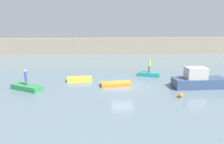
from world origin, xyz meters
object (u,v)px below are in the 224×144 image
(person_blue_shirt, at_px, (26,76))
(motorboat, at_px, (198,80))
(person_hiviz_shirt, at_px, (149,65))
(mooring_buoy, at_px, (181,95))
(rowboat_teal, at_px, (149,74))
(rowboat_yellow, at_px, (80,79))
(rowboat_orange, at_px, (116,84))
(rowboat_green, at_px, (27,87))

(person_blue_shirt, bearing_deg, motorboat, -0.78)
(person_hiviz_shirt, xyz_separation_m, mooring_buoy, (1.25, -8.59, -1.25))
(rowboat_teal, relative_size, person_blue_shirt, 1.66)
(rowboat_yellow, height_order, rowboat_teal, rowboat_yellow)
(mooring_buoy, bearing_deg, rowboat_orange, 143.54)
(motorboat, relative_size, rowboat_green, 1.64)
(motorboat, distance_m, person_blue_shirt, 18.70)
(motorboat, height_order, rowboat_yellow, motorboat)
(motorboat, bearing_deg, rowboat_orange, 172.51)
(rowboat_green, bearing_deg, rowboat_yellow, 61.67)
(rowboat_green, bearing_deg, motorboat, 30.44)
(rowboat_green, relative_size, person_hiviz_shirt, 2.05)
(rowboat_teal, distance_m, person_hiviz_shirt, 1.22)
(rowboat_yellow, distance_m, rowboat_teal, 9.17)
(rowboat_green, relative_size, mooring_buoy, 7.93)
(rowboat_yellow, bearing_deg, rowboat_orange, -32.91)
(rowboat_orange, distance_m, person_hiviz_shirt, 6.43)
(rowboat_orange, relative_size, rowboat_teal, 1.22)
(rowboat_green, bearing_deg, rowboat_teal, 50.86)
(rowboat_teal, height_order, person_blue_shirt, person_blue_shirt)
(rowboat_green, height_order, rowboat_yellow, rowboat_green)
(rowboat_orange, relative_size, mooring_buoy, 7.58)
(motorboat, height_order, person_hiviz_shirt, motorboat)
(motorboat, xyz_separation_m, person_hiviz_shirt, (-4.32, 5.38, 0.67))
(rowboat_orange, bearing_deg, mooring_buoy, -43.43)
(rowboat_teal, relative_size, mooring_buoy, 6.22)
(rowboat_teal, bearing_deg, rowboat_orange, -116.87)
(motorboat, distance_m, person_hiviz_shirt, 6.93)
(person_hiviz_shirt, height_order, person_blue_shirt, person_hiviz_shirt)
(rowboat_yellow, xyz_separation_m, person_blue_shirt, (-5.40, -3.18, 1.21))
(rowboat_yellow, relative_size, person_blue_shirt, 1.75)
(rowboat_orange, xyz_separation_m, person_hiviz_shirt, (4.70, 4.19, 1.27))
(rowboat_orange, height_order, mooring_buoy, mooring_buoy)
(rowboat_teal, relative_size, person_hiviz_shirt, 1.60)
(person_blue_shirt, distance_m, mooring_buoy, 16.04)
(rowboat_green, bearing_deg, person_blue_shirt, 121.22)
(rowboat_yellow, bearing_deg, mooring_buoy, -38.15)
(rowboat_green, distance_m, person_blue_shirt, 1.20)
(rowboat_teal, height_order, person_hiviz_shirt, person_hiviz_shirt)
(rowboat_orange, bearing_deg, rowboat_yellow, 145.22)
(rowboat_yellow, height_order, person_blue_shirt, person_blue_shirt)
(rowboat_green, distance_m, rowboat_orange, 9.70)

